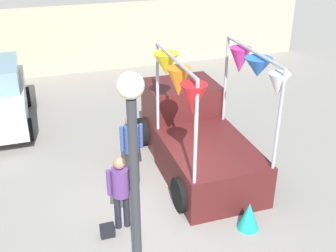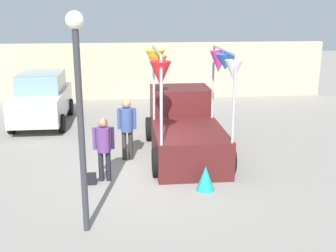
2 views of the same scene
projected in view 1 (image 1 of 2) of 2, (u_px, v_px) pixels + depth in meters
ground_plane at (165, 203)px, 9.27m from camera, size 60.00×60.00×0.00m
vendor_truck at (194, 131)px, 10.38m from camera, size 2.53×4.04×3.16m
person_customer at (121, 187)px, 8.13m from camera, size 0.53×0.34×1.62m
person_vendor at (132, 143)px, 9.50m from camera, size 0.53×0.34×1.76m
handbag at (107, 231)px, 8.24m from camera, size 0.28×0.16×0.28m
street_lamp at (135, 183)px, 5.23m from camera, size 0.32×0.32×4.15m
brick_boundary_wall at (93, 38)px, 16.67m from camera, size 18.00×0.36×2.60m
folded_kite_bundle_teal at (249, 216)px, 8.40m from camera, size 0.49×0.49×0.60m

